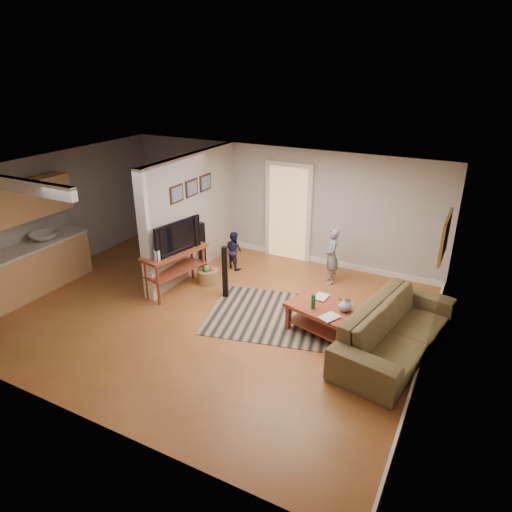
% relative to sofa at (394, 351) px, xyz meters
% --- Properties ---
extents(ground, '(7.50, 7.50, 0.00)m').
position_rel_sofa_xyz_m(ground, '(-3.30, -0.29, 0.00)').
color(ground, brown).
rests_on(ground, ground).
extents(room_shell, '(7.54, 6.02, 2.52)m').
position_rel_sofa_xyz_m(room_shell, '(-4.37, 0.14, 1.46)').
color(room_shell, '#A3A09C').
rests_on(room_shell, ground).
extents(area_rug, '(2.87, 2.37, 0.01)m').
position_rel_sofa_xyz_m(area_rug, '(-2.02, 0.13, 0.01)').
color(area_rug, black).
rests_on(area_rug, ground).
extents(sofa, '(1.51, 2.79, 0.77)m').
position_rel_sofa_xyz_m(sofa, '(0.00, 0.00, 0.00)').
color(sofa, '#413B20').
rests_on(sofa, ground).
extents(coffee_table, '(1.41, 1.05, 0.75)m').
position_rel_sofa_xyz_m(coffee_table, '(-1.11, -0.02, 0.39)').
color(coffee_table, '#602316').
rests_on(coffee_table, ground).
extents(tv_console, '(0.77, 1.42, 1.16)m').
position_rel_sofa_xyz_m(tv_console, '(-4.24, 0.10, 0.77)').
color(tv_console, '#602316').
rests_on(tv_console, ground).
extents(speaker_left, '(0.13, 0.13, 1.03)m').
position_rel_sofa_xyz_m(speaker_left, '(-3.27, 0.34, 0.52)').
color(speaker_left, black).
rests_on(speaker_left, ground).
extents(speaker_right, '(0.13, 0.13, 1.10)m').
position_rel_sofa_xyz_m(speaker_right, '(-4.30, 1.11, 0.55)').
color(speaker_right, black).
rests_on(speaker_right, ground).
extents(toy_basket, '(0.42, 0.42, 0.38)m').
position_rel_sofa_xyz_m(toy_basket, '(-3.90, 0.69, 0.16)').
color(toy_basket, olive).
rests_on(toy_basket, ground).
extents(child, '(0.43, 0.50, 1.17)m').
position_rel_sofa_xyz_m(child, '(-1.68, 1.84, 0.00)').
color(child, gray).
rests_on(child, ground).
extents(toddler, '(0.49, 0.43, 0.84)m').
position_rel_sofa_xyz_m(toddler, '(-3.79, 1.56, 0.00)').
color(toddler, '#1B1C38').
rests_on(toddler, ground).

